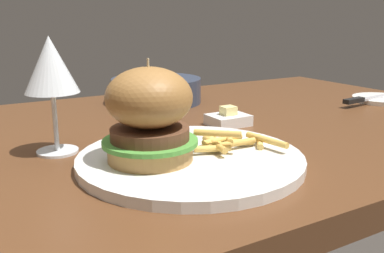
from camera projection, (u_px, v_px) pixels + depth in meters
name	position (u px, v px, depth m)	size (l,w,h in m)	color
dining_table	(187.00, 175.00, 0.81)	(1.31, 0.77, 0.74)	#56331C
main_plate	(190.00, 159.00, 0.59)	(0.31, 0.31, 0.01)	white
burger_sandwich	(149.00, 114.00, 0.55)	(0.13, 0.13, 0.13)	#B78447
fries_pile	(230.00, 141.00, 0.61)	(0.13, 0.11, 0.03)	#EABC5B
wine_glass	(51.00, 68.00, 0.61)	(0.08, 0.08, 0.17)	silver
bread_plate	(382.00, 99.00, 1.02)	(0.13, 0.13, 0.01)	white
table_knife	(370.00, 98.00, 0.99)	(0.23, 0.04, 0.01)	silver
butter_dish	(228.00, 119.00, 0.79)	(0.07, 0.06, 0.04)	white
soup_bowl	(156.00, 89.00, 1.00)	(0.21, 0.21, 0.06)	#2D384C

